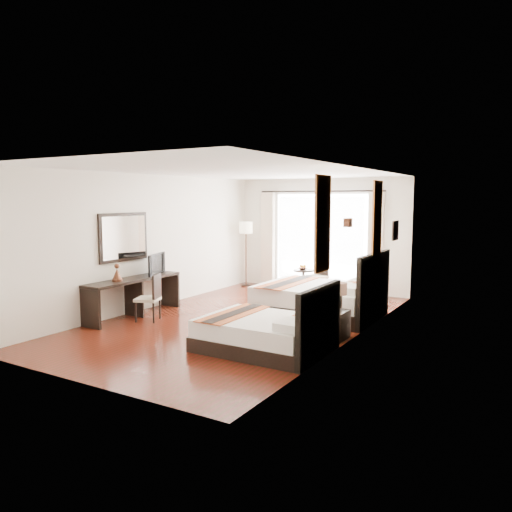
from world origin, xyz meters
The scene contains 29 objects.
floor centered at (0.00, 0.00, -0.01)m, with size 4.50×7.50×0.01m, color #3C1A0B.
ceiling centered at (0.00, 0.00, 2.79)m, with size 4.50×7.50×0.02m, color white.
wall_headboard centered at (2.25, 0.00, 1.40)m, with size 0.01×7.50×2.80m, color silver.
wall_desk centered at (-2.25, 0.00, 1.40)m, with size 0.01×7.50×2.80m, color silver.
wall_window centered at (0.00, 3.75, 1.40)m, with size 4.50×0.01×2.80m, color silver.
wall_entry centered at (0.00, -3.75, 1.40)m, with size 4.50×0.01×2.80m, color silver.
window_glass centered at (0.00, 3.73, 1.30)m, with size 2.40×0.02×2.20m, color white.
sheer_curtain centered at (0.00, 3.67, 1.30)m, with size 2.30×0.02×2.10m, color white.
drape_left centered at (-1.45, 3.63, 1.28)m, with size 0.35×0.14×2.35m, color beige.
drape_right centered at (1.45, 3.63, 1.28)m, with size 0.35×0.14×2.35m, color beige.
art_panel_near centered at (2.23, -1.37, 1.95)m, with size 0.03×0.50×1.35m, color maroon.
art_panel_far centered at (2.23, 1.14, 1.95)m, with size 0.03×0.50×1.35m, color maroon.
wall_sconce centered at (2.19, -0.26, 1.92)m, with size 0.10×0.14×0.14m, color #4D2A1B.
mirror_frame centered at (-2.22, -0.77, 1.55)m, with size 0.04×1.25×0.95m, color black.
mirror_glass centered at (-2.19, -0.77, 1.55)m, with size 0.01×1.12×0.82m, color white.
bed_near centered at (1.36, -1.37, 0.28)m, with size 1.89×1.48×1.06m.
bed_far centered at (1.16, 1.14, 0.34)m, with size 2.30×1.79×1.30m.
nightstand centered at (1.99, -0.26, 0.23)m, with size 0.39×0.49×0.47m, color black.
table_lamp centered at (2.01, -0.12, 0.78)m, with size 0.26×0.26×0.42m.
vase centered at (2.01, -0.45, 0.56)m, with size 0.11×0.11×0.12m, color black.
console_desk centered at (-1.99, -0.77, 0.38)m, with size 0.50×2.20×0.76m, color black.
television centered at (-1.97, -0.22, 0.97)m, with size 0.76×0.10×0.44m, color black.
bronze_figurine centered at (-1.99, -1.19, 0.90)m, with size 0.19×0.19×0.29m, color #4D2A1B, non-canonical shape.
desk_chair centered at (-1.49, -0.90, 0.27)m, with size 0.54×0.54×0.89m.
floor_lamp centered at (-1.89, 3.24, 1.44)m, with size 0.34×0.34×1.70m.
side_table centered at (-0.16, 3.10, 0.29)m, with size 0.51×0.51×0.58m, color black.
fruit_bowl centered at (-0.18, 3.09, 0.61)m, with size 0.20×0.20×0.05m, color #4A371A.
window_chair centered at (0.20, 3.11, 0.28)m, with size 0.54×0.54×0.93m.
jute_rug centered at (-0.37, 2.21, 0.01)m, with size 1.27×0.86×0.01m, color tan.
Camera 1 is at (4.98, -7.81, 2.30)m, focal length 35.00 mm.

